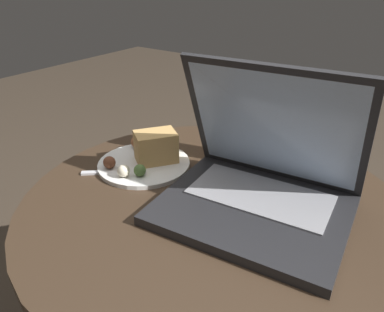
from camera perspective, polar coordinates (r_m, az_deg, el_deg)
name	(u,v)px	position (r m, az deg, el deg)	size (l,w,h in m)	color
table	(210,262)	(0.81, 2.71, -15.83)	(0.71, 0.71, 0.52)	#515156
laptop	(260,182)	(0.67, 10.25, -3.85)	(0.34, 0.29, 0.26)	#232326
beer_glass	(230,112)	(0.82, 5.84, 6.63)	(0.06, 0.06, 0.22)	brown
snack_plate	(148,156)	(0.82, -6.76, 0.02)	(0.20, 0.20, 0.07)	silver
fork	(135,171)	(0.80, -8.69, -2.27)	(0.16, 0.14, 0.00)	silver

